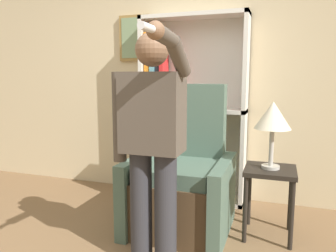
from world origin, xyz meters
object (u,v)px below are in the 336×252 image
(person_standing, at_px, (152,139))
(side_table, at_px, (270,182))
(armchair, at_px, (182,183))
(table_lamp, at_px, (273,117))
(bookcase, at_px, (181,112))

(person_standing, relative_size, side_table, 2.75)
(armchair, xyz_separation_m, person_standing, (-0.01, -0.68, 0.51))
(side_table, height_order, table_lamp, table_lamp)
(armchair, bearing_deg, table_lamp, 4.32)
(armchair, xyz_separation_m, side_table, (0.73, 0.05, 0.07))
(armchair, distance_m, side_table, 0.73)
(side_table, bearing_deg, bookcase, 145.75)
(bookcase, xyz_separation_m, side_table, (0.95, -0.64, -0.47))
(armchair, height_order, person_standing, person_standing)
(bookcase, relative_size, person_standing, 1.22)
(person_standing, bearing_deg, bookcase, 98.74)
(side_table, bearing_deg, table_lamp, -135.00)
(armchair, xyz_separation_m, table_lamp, (0.73, 0.05, 0.60))
(person_standing, distance_m, table_lamp, 1.04)
(side_table, distance_m, table_lamp, 0.53)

